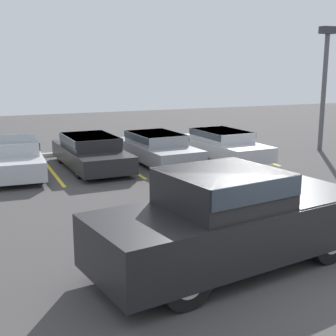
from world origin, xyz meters
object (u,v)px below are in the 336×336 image
Objects in this scene: pickup_truck at (234,218)px; parked_sedan_d at (222,143)px; light_post at (325,76)px; parked_sedan_a at (12,156)px; wheel_stop_curb at (52,155)px; parked_sedan_c at (156,147)px; parked_sedan_b at (91,151)px.

pickup_truck is 10.31m from parked_sedan_d.
light_post is at bearing 86.80° from parked_sedan_d.
parked_sedan_a is (-3.12, 9.33, -0.27)m from pickup_truck.
parked_sedan_a is at bearing -121.28° from wheel_stop_curb.
parked_sedan_a is 5.29m from parked_sedan_c.
pickup_truck is at bearing -83.59° from wheel_stop_curb.
wheel_stop_curb is (-6.22, 3.11, -0.54)m from parked_sedan_d.
wheel_stop_curb is (-3.54, 2.76, -0.54)m from parked_sedan_c.
parked_sedan_a reaches higher than parked_sedan_d.
parked_sedan_a is at bearing -94.99° from parked_sedan_d.
light_post is (9.78, 9.11, 2.28)m from pickup_truck.
wheel_stop_curb is (-0.96, 2.82, -0.56)m from parked_sedan_b.
parked_sedan_a is 0.92× the size of parked_sedan_b.
light_post is (10.19, -0.28, 2.57)m from parked_sedan_b.
parked_sedan_b is (-0.41, 9.39, -0.29)m from pickup_truck.
parked_sedan_a is 3.42m from wheel_stop_curb.
light_post reaches higher than pickup_truck.
parked_sedan_d is at bearing 90.70° from parked_sedan_a.
parked_sedan_b is 2.58m from parked_sedan_c.
parked_sedan_b is 1.04× the size of parked_sedan_c.
wheel_stop_curb is at bearing 87.08° from pickup_truck.
parked_sedan_b reaches higher than parked_sedan_d.
light_post is (7.61, -0.34, 2.60)m from parked_sedan_c.
parked_sedan_d is 5.57m from light_post.
parked_sedan_c is at bearing -37.96° from wheel_stop_curb.
parked_sedan_c is at bearing 89.00° from parked_sedan_b.
parked_sedan_c is (5.29, 0.12, -0.05)m from parked_sedan_a.
parked_sedan_d is 6.97m from wheel_stop_curb.
parked_sedan_a is 0.96× the size of parked_sedan_c.
pickup_truck is 1.19× the size of parked_sedan_d.
parked_sedan_c is (2.58, 0.06, -0.03)m from parked_sedan_b.
pickup_truck reaches higher than parked_sedan_d.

